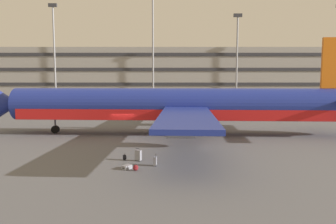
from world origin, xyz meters
The scene contains 11 objects.
ground_plane centered at (0.00, 0.00, 0.00)m, with size 600.00×600.00×0.00m, color #5B5B60.
terminal_structure centered at (0.00, 49.31, 6.85)m, with size 150.34×19.79×13.71m.
airliner centered at (6.26, 0.75, 3.20)m, with size 42.81×34.73×10.65m.
light_mast_left centered at (-19.70, 34.53, 12.84)m, with size 1.80×0.50×22.29m.
light_mast_center_left centered at (1.61, 34.53, 14.80)m, with size 1.80×0.50×26.10m.
light_mast_center_right centered at (19.77, 34.53, 11.75)m, with size 1.80×0.50×20.18m.
suitcase_orange centered at (2.59, -10.89, 0.44)m, with size 0.53×0.44×0.98m.
suitcase_small centered at (3.93, -12.29, 0.36)m, with size 0.25×0.39×0.86m.
suitcase_red centered at (2.01, -13.09, 0.14)m, with size 0.72×0.78×0.27m.
backpack_large centered at (2.66, -13.49, 0.20)m, with size 0.43×0.36×0.46m.
backpack_upright centered at (1.54, -10.71, 0.22)m, with size 0.34×0.35×0.51m.
Camera 1 is at (4.85, -34.30, 6.14)m, focal length 33.65 mm.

